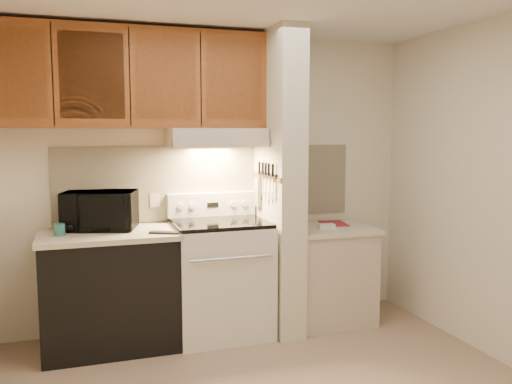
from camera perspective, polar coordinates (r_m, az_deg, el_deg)
name	(u,v)px	position (r m, az deg, el deg)	size (l,w,h in m)	color
wall_back	(210,181)	(4.71, -4.89, 1.21)	(3.60, 0.02, 2.50)	silver
wall_right	(506,192)	(4.23, 24.86, 0.03)	(0.02, 3.00, 2.50)	silver
backsplash	(210,182)	(4.70, -4.85, 1.02)	(2.60, 0.02, 0.63)	#FFF4CD
range_body	(221,280)	(4.52, -3.75, -9.19)	(0.76, 0.65, 0.92)	silver
oven_window	(231,285)	(4.22, -2.65, -9.78)	(0.50, 0.01, 0.30)	black
oven_handle	(232,258)	(4.13, -2.52, -6.99)	(0.02, 0.02, 0.65)	silver
cooktop	(220,223)	(4.42, -3.80, -3.25)	(0.74, 0.64, 0.03)	black
range_backguard	(212,204)	(4.68, -4.69, -1.29)	(0.76, 0.08, 0.20)	silver
range_display	(213,205)	(4.63, -4.57, -1.36)	(0.10, 0.01, 0.04)	black
range_knob_left_outer	(180,206)	(4.57, -7.97, -1.51)	(0.05, 0.05, 0.02)	silver
range_knob_left_inner	(192,206)	(4.59, -6.74, -1.46)	(0.05, 0.05, 0.02)	silver
range_knob_right_inner	(233,204)	(4.68, -2.42, -1.27)	(0.05, 0.05, 0.02)	silver
range_knob_right_outer	(244,204)	(4.71, -1.24, -1.22)	(0.05, 0.05, 0.02)	silver
dishwasher_front	(110,292)	(4.41, -15.09, -10.15)	(1.00, 0.63, 0.87)	black
left_countertop	(108,235)	(4.31, -15.27, -4.34)	(1.04, 0.67, 0.04)	beige
spoon_rest	(165,232)	(4.14, -9.58, -4.22)	(0.23, 0.07, 0.02)	black
teal_jar	(59,230)	(4.25, -19.99, -3.74)	(0.08, 0.08, 0.09)	#296E6D
outlet	(155,200)	(4.61, -10.60, -0.86)	(0.08, 0.01, 0.12)	#C1B4A2
microwave	(100,210)	(4.41, -16.08, -1.86)	(0.54, 0.37, 0.30)	black
partition_pillar	(279,182)	(4.53, 2.45, 1.01)	(0.22, 0.70, 2.50)	beige
pillar_trim	(266,177)	(4.48, 1.06, 1.61)	(0.01, 0.70, 0.04)	brown
knife_strip	(267,175)	(4.43, 1.21, 1.81)	(0.02, 0.42, 0.04)	black
knife_blade_a	(273,189)	(4.29, 1.75, 0.31)	(0.01, 0.04, 0.16)	silver
knife_handle_a	(273,170)	(4.27, 1.78, 2.31)	(0.02, 0.02, 0.10)	black
knife_blade_b	(269,189)	(4.36, 1.42, 0.28)	(0.01, 0.04, 0.18)	silver
knife_handle_b	(269,169)	(4.36, 1.35, 2.39)	(0.02, 0.02, 0.10)	black
knife_blade_c	(266,189)	(4.45, 1.03, 0.27)	(0.01, 0.04, 0.20)	silver
knife_handle_c	(266,169)	(4.43, 1.03, 2.46)	(0.02, 0.02, 0.10)	black
knife_blade_d	(263,186)	(4.52, 0.71, 0.62)	(0.01, 0.04, 0.16)	silver
knife_handle_d	(263,168)	(4.50, 0.72, 2.52)	(0.02, 0.02, 0.10)	black
knife_blade_e	(259,186)	(4.60, 0.34, 0.61)	(0.01, 0.04, 0.18)	silver
knife_handle_e	(259,168)	(4.58, 0.36, 2.59)	(0.02, 0.02, 0.10)	black
oven_mitt	(258,192)	(4.65, 0.18, 0.00)	(0.03, 0.10, 0.25)	gray
right_cab_base	(327,276)	(4.86, 7.53, -8.79)	(0.70, 0.60, 0.81)	#C1B4A2
right_countertop	(328,229)	(4.77, 7.61, -3.86)	(0.74, 0.64, 0.04)	beige
red_folder	(333,223)	(4.89, 8.16, -3.30)	(0.21, 0.29, 0.01)	maroon
white_box	(327,226)	(4.67, 7.45, -3.59)	(0.14, 0.09, 0.04)	white
range_hood	(216,137)	(4.48, -4.27, 5.75)	(0.78, 0.44, 0.15)	#C1B4A2
hood_lip	(222,144)	(4.27, -3.57, 5.12)	(0.78, 0.04, 0.06)	#C1B4A2
upper_cabinets	(128,78)	(4.42, -13.35, 11.55)	(2.18, 0.33, 0.77)	brown
cab_door_a	(11,73)	(4.27, -24.37, 11.35)	(0.46, 0.01, 0.63)	brown
cab_gap_a	(52,74)	(4.25, -20.64, 11.53)	(0.01, 0.01, 0.73)	black
cab_door_b	(92,75)	(4.25, -16.89, 11.66)	(0.46, 0.01, 0.63)	brown
cab_gap_b	(130,77)	(4.26, -13.15, 11.75)	(0.01, 0.01, 0.73)	black
cab_door_c	(166,78)	(4.30, -9.46, 11.79)	(0.46, 0.01, 0.63)	brown
cab_gap_c	(201,79)	(4.35, -5.83, 11.78)	(0.01, 0.01, 0.73)	black
cab_door_d	(234,80)	(4.42, -2.31, 11.72)	(0.46, 0.01, 0.63)	brown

